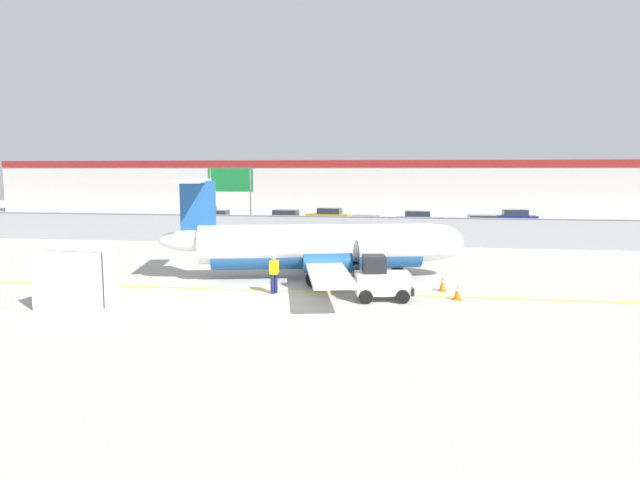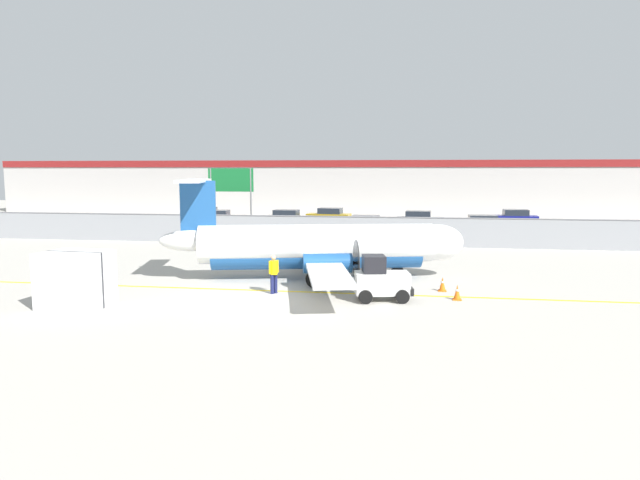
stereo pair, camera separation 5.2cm
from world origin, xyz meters
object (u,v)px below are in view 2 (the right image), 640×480
Objects in this scene: commuter_airplane at (322,246)px; parked_car_0 at (204,215)px; cargo_container at (75,279)px; parked_car_7 at (514,218)px; traffic_cone_near_right at (457,293)px; parked_car_1 at (216,219)px; ground_crew_worker at (274,272)px; parked_car_6 at (481,225)px; parked_car_3 at (329,216)px; baggage_tug at (381,280)px; highway_sign at (231,186)px; parked_car_2 at (287,218)px; parked_car_5 at (420,220)px; traffic_cone_near_left at (442,284)px; parked_car_4 at (367,225)px.

parked_car_0 is (-15.90, 26.34, -0.71)m from commuter_airplane.
cargo_container reaches higher than parked_car_7.
cargo_container is 0.60× the size of parked_car_7.
parked_car_1 is (-19.63, 26.50, 0.58)m from traffic_cone_near_right.
commuter_airplane is 4.19m from ground_crew_worker.
ground_crew_worker is 35.17m from parked_car_7.
cargo_container is 3.99× the size of traffic_cone_near_right.
commuter_airplane reaches higher than parked_car_7.
traffic_cone_near_right is 32.98m from parked_car_1.
parked_car_6 is (26.00, -6.11, 0.00)m from parked_car_0.
parked_car_1 is 0.98× the size of parked_car_3.
parked_car_7 is (10.90, 32.16, 0.04)m from baggage_tug.
traffic_cone_near_right is 0.12× the size of highway_sign.
traffic_cone_near_right is at bearing -50.31° from highway_sign.
highway_sign is (-2.54, -8.98, 3.24)m from parked_car_2.
commuter_airplane is 6.39× the size of baggage_tug.
cargo_container is 0.59× the size of parked_car_5.
parked_car_1 is at bearing 126.53° from traffic_cone_near_right.
parked_car_7 is (7.77, 31.60, 0.58)m from traffic_cone_near_right.
ground_crew_worker is at bearing 64.48° from parked_car_7.
baggage_tug is at bearing -57.19° from highway_sign.
traffic_cone_near_left is 26.58m from parked_car_5.
parked_car_6 is at bearing 10.59° from parked_car_4.
parked_car_2 is at bearing -173.40° from parked_car_5.
parked_car_6 is at bearing 79.02° from traffic_cone_near_left.
commuter_airplane is at bearing 62.48° from parked_car_6.
traffic_cone_near_right is at bearing -45.06° from commuter_airplane.
parked_car_7 is at bearing -172.44° from parked_car_1.
parked_car_1 is at bearing 107.51° from commuter_airplane.
parked_car_6 is (11.66, 24.06, -0.06)m from ground_crew_worker.
parked_car_4 reaches higher than traffic_cone_near_right.
parked_car_3 is (9.95, 4.55, 0.00)m from parked_car_1.
commuter_airplane is at bearing 44.99° from cargo_container.
commuter_airplane is 24.92× the size of traffic_cone_near_left.
commuter_airplane reaches higher than traffic_cone_near_left.
commuter_airplane reaches higher than parked_car_5.
traffic_cone_near_right is at bearing -61.05° from parked_car_2.
commuter_airplane is 3.77× the size of parked_car_6.
cargo_container is at bearing 57.88° from parked_car_7.
parked_car_6 is at bearing -80.58° from ground_crew_worker.
commuter_airplane is at bearing 115.86° from parked_car_0.
parked_car_1 is 0.78× the size of highway_sign.
parked_car_3 is at bearing 107.33° from traffic_cone_near_left.
commuter_airplane is 27.38m from parked_car_3.
parked_car_3 is 13.95m from highway_sign.
parked_car_5 is 6.40m from parked_car_6.
parked_car_4 is (-2.20, 22.88, 0.04)m from baggage_tug.
cargo_container reaches higher than parked_car_1.
traffic_cone_near_right is (14.94, 3.51, -0.79)m from cargo_container.
parked_car_0 is at bearing 9.98° from parked_car_3.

